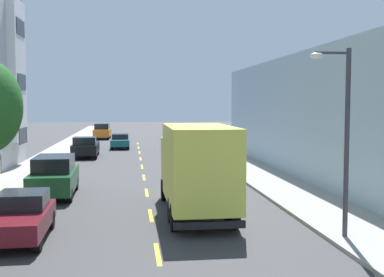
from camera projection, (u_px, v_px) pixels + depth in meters
name	position (u px, v px, depth m)	size (l,w,h in m)	color
ground_plane	(141.00, 162.00, 37.09)	(160.00, 160.00, 0.00)	#38383A
sidewalk_left	(40.00, 166.00, 34.22)	(3.20, 120.00, 0.14)	#99968E
sidewalk_right	(238.00, 162.00, 35.99)	(3.20, 120.00, 0.14)	#99968E
lane_centerline_dashes	(143.00, 172.00, 31.65)	(0.14, 47.20, 0.01)	yellow
apartment_block_opposite	(378.00, 116.00, 28.64)	(10.00, 36.00, 7.35)	#9EB7CC
street_lamp	(342.00, 127.00, 15.47)	(1.35, 0.28, 6.04)	#38383D
delivery_box_truck	(196.00, 165.00, 19.21)	(2.41, 7.45, 3.59)	#D8D84C
parked_suv_orange	(102.00, 131.00, 60.94)	(2.03, 4.83, 1.93)	orange
parked_hatchback_burgundy	(21.00, 217.00, 15.82)	(1.81, 4.03, 1.50)	maroon
parked_pickup_navy	(186.00, 142.00, 46.09)	(2.02, 5.31, 1.73)	navy
parked_pickup_red	(173.00, 133.00, 60.22)	(2.10, 5.34, 1.73)	#AD1E1E
parked_pickup_black	(86.00, 147.00, 40.19)	(2.08, 5.33, 1.73)	black
parked_suv_forest	(54.00, 176.00, 23.22)	(2.07, 4.85, 1.93)	#194C28
moving_teal_sedan	(120.00, 141.00, 48.15)	(1.80, 4.50, 1.43)	#195B60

